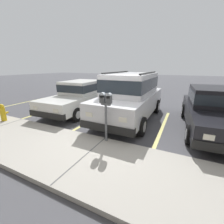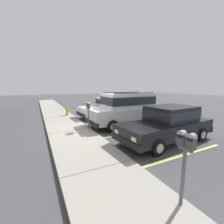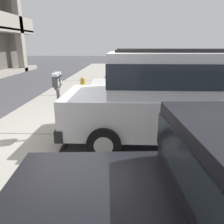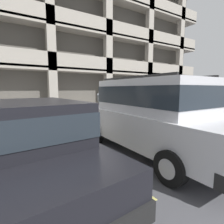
{
  "view_description": "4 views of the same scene",
  "coord_description": "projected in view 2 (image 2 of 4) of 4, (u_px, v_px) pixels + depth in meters",
  "views": [
    {
      "loc": [
        -2.03,
        3.92,
        2.26
      ],
      "look_at": [
        0.14,
        -0.57,
        0.73
      ],
      "focal_mm": 24.0,
      "sensor_mm": 36.0,
      "label": 1
    },
    {
      "loc": [
        -7.63,
        2.76,
        2.4
      ],
      "look_at": [
        -0.26,
        -0.98,
        0.97
      ],
      "focal_mm": 24.0,
      "sensor_mm": 36.0,
      "label": 2
    },
    {
      "loc": [
        -4.64,
        -1.03,
        2.12
      ],
      "look_at": [
        -0.39,
        -0.82,
        0.81
      ],
      "focal_mm": 35.0,
      "sensor_mm": 36.0,
      "label": 3
    },
    {
      "loc": [
        -3.35,
        -5.57,
        1.73
      ],
      "look_at": [
        -0.18,
        -0.51,
        0.94
      ],
      "focal_mm": 28.0,
      "sensor_mm": 36.0,
      "label": 4
    }
  ],
  "objects": [
    {
      "name": "silver_suv",
      "position": [
        127.0,
        108.0,
        9.13
      ],
      "size": [
        2.04,
        4.79,
        2.03
      ],
      "rotation": [
        0.0,
        0.0,
        0.0
      ],
      "color": "silver",
      "rests_on": "ground_plane"
    },
    {
      "name": "dark_hatchback",
      "position": [
        109.0,
        107.0,
        11.7
      ],
      "size": [
        1.97,
        4.55,
        1.54
      ],
      "rotation": [
        0.0,
        0.0,
        0.04
      ],
      "color": "silver",
      "rests_on": "ground_plane"
    },
    {
      "name": "parking_stall_lines",
      "position": [
        106.0,
        122.0,
        10.25
      ],
      "size": [
        11.76,
        4.8,
        0.01
      ],
      "color": "#DBD16B",
      "rests_on": "ground_plane"
    },
    {
      "name": "parking_meter_far",
      "position": [
        185.0,
        151.0,
        2.75
      ],
      "size": [
        0.35,
        0.12,
        1.47
      ],
      "color": "#595B60",
      "rests_on": "sidewalk"
    },
    {
      "name": "red_sedan",
      "position": [
        168.0,
        123.0,
        6.54
      ],
      "size": [
        2.06,
        4.59,
        1.54
      ],
      "rotation": [
        0.0,
        0.0,
        0.07
      ],
      "color": "black",
      "rests_on": "ground_plane"
    },
    {
      "name": "sidewalk",
      "position": [
        71.0,
        132.0,
        7.75
      ],
      "size": [
        40.0,
        2.2,
        0.12
      ],
      "color": "#ADA89E",
      "rests_on": "ground_plane"
    },
    {
      "name": "ground_plane",
      "position": [
        94.0,
        131.0,
        8.35
      ],
      "size": [
        80.0,
        80.0,
        0.1
      ],
      "color": "#4C4C51"
    },
    {
      "name": "fire_hydrant",
      "position": [
        67.0,
        111.0,
        11.91
      ],
      "size": [
        0.3,
        0.3,
        0.7
      ],
      "color": "gold",
      "rests_on": "sidewalk"
    },
    {
      "name": "parking_meter_near",
      "position": [
        88.0,
        109.0,
        7.89
      ],
      "size": [
        0.35,
        0.12,
        1.45
      ],
      "color": "#595B60",
      "rests_on": "sidewalk"
    }
  ]
}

